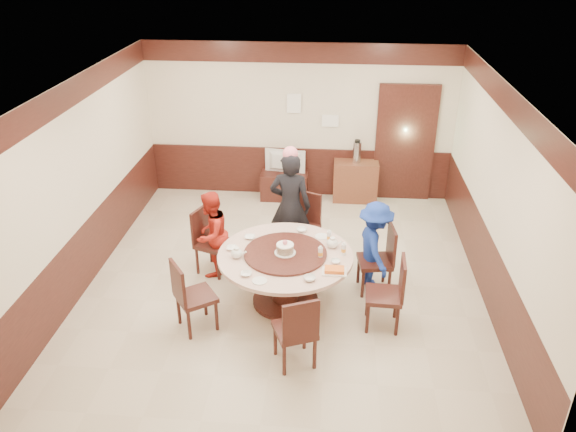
# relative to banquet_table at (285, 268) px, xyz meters

# --- Properties ---
(room) EXTENTS (6.00, 6.04, 2.84)m
(room) POSITION_rel_banquet_table_xyz_m (-0.05, 0.55, 0.55)
(room) COLOR beige
(room) RESTS_ON ground
(banquet_table) EXTENTS (1.76, 1.76, 0.78)m
(banquet_table) POSITION_rel_banquet_table_xyz_m (0.00, 0.00, 0.00)
(banquet_table) COLOR #391611
(banquet_table) RESTS_ON ground
(chair_0) EXTENTS (0.50, 0.50, 0.97)m
(chair_0) POSITION_rel_banquet_table_xyz_m (1.21, 0.41, -0.23)
(chair_0) COLOR #391611
(chair_0) RESTS_ON ground
(chair_1) EXTENTS (0.57, 0.58, 0.97)m
(chair_1) POSITION_rel_banquet_table_xyz_m (0.15, 1.28, -0.23)
(chair_1) COLOR #391611
(chair_1) RESTS_ON ground
(chair_2) EXTENTS (0.57, 0.57, 0.97)m
(chair_2) POSITION_rel_banquet_table_xyz_m (-1.13, 0.70, -0.23)
(chair_2) COLOR #391611
(chair_2) RESTS_ON ground
(chair_3) EXTENTS (0.62, 0.61, 0.97)m
(chair_3) POSITION_rel_banquet_table_xyz_m (-1.07, -0.63, -0.23)
(chair_3) COLOR #391611
(chair_3) RESTS_ON ground
(chair_4) EXTENTS (0.57, 0.58, 0.97)m
(chair_4) POSITION_rel_banquet_table_xyz_m (0.22, -1.17, -0.23)
(chair_4) COLOR #391611
(chair_4) RESTS_ON ground
(chair_5) EXTENTS (0.47, 0.46, 0.97)m
(chair_5) POSITION_rel_banquet_table_xyz_m (1.28, -0.39, -0.23)
(chair_5) COLOR #391611
(chair_5) RESTS_ON ground
(person_standing) EXTENTS (0.65, 0.46, 1.69)m
(person_standing) POSITION_rel_banquet_table_xyz_m (-0.04, 1.21, 0.31)
(person_standing) COLOR black
(person_standing) RESTS_ON ground
(person_red) EXTENTS (0.66, 0.74, 1.28)m
(person_red) POSITION_rel_banquet_table_xyz_m (-1.12, 0.64, 0.10)
(person_red) COLOR #B52318
(person_red) RESTS_ON ground
(person_blue) EXTENTS (0.66, 0.93, 1.30)m
(person_blue) POSITION_rel_banquet_table_xyz_m (1.18, 0.47, 0.11)
(person_blue) COLOR navy
(person_blue) RESTS_ON ground
(birthday_cake) EXTENTS (0.28, 0.28, 0.19)m
(birthday_cake) POSITION_rel_banquet_table_xyz_m (-0.00, -0.02, 0.31)
(birthday_cake) COLOR white
(birthday_cake) RESTS_ON banquet_table
(teapot_left) EXTENTS (0.17, 0.15, 0.13)m
(teapot_left) POSITION_rel_banquet_table_xyz_m (-0.61, -0.14, 0.28)
(teapot_left) COLOR white
(teapot_left) RESTS_ON banquet_table
(teapot_right) EXTENTS (0.17, 0.15, 0.13)m
(teapot_right) POSITION_rel_banquet_table_xyz_m (0.60, 0.23, 0.28)
(teapot_right) COLOR white
(teapot_right) RESTS_ON banquet_table
(bowl_0) EXTENTS (0.14, 0.14, 0.04)m
(bowl_0) POSITION_rel_banquet_table_xyz_m (-0.52, 0.37, 0.23)
(bowl_0) COLOR white
(bowl_0) RESTS_ON banquet_table
(bowl_1) EXTENTS (0.15, 0.15, 0.05)m
(bowl_1) POSITION_rel_banquet_table_xyz_m (0.34, -0.57, 0.24)
(bowl_1) COLOR white
(bowl_1) RESTS_ON banquet_table
(bowl_2) EXTENTS (0.14, 0.14, 0.03)m
(bowl_2) POSITION_rel_banquet_table_xyz_m (-0.43, -0.53, 0.23)
(bowl_2) COLOR white
(bowl_2) RESTS_ON banquet_table
(bowl_3) EXTENTS (0.12, 0.12, 0.04)m
(bowl_3) POSITION_rel_banquet_table_xyz_m (0.65, -0.16, 0.24)
(bowl_3) COLOR white
(bowl_3) RESTS_ON banquet_table
(bowl_4) EXTENTS (0.14, 0.14, 0.03)m
(bowl_4) POSITION_rel_banquet_table_xyz_m (-0.71, 0.06, 0.23)
(bowl_4) COLOR white
(bowl_4) RESTS_ON banquet_table
(bowl_5) EXTENTS (0.14, 0.14, 0.05)m
(bowl_5) POSITION_rel_banquet_table_xyz_m (0.17, 0.63, 0.24)
(bowl_5) COLOR white
(bowl_5) RESTS_ON banquet_table
(saucer_near) EXTENTS (0.18, 0.18, 0.01)m
(saucer_near) POSITION_rel_banquet_table_xyz_m (-0.25, -0.65, 0.22)
(saucer_near) COLOR white
(saucer_near) RESTS_ON banquet_table
(saucer_far) EXTENTS (0.18, 0.18, 0.01)m
(saucer_far) POSITION_rel_banquet_table_xyz_m (0.45, 0.50, 0.22)
(saucer_far) COLOR white
(saucer_far) RESTS_ON banquet_table
(shrimp_platter) EXTENTS (0.30, 0.20, 0.06)m
(shrimp_platter) POSITION_rel_banquet_table_xyz_m (0.64, -0.38, 0.24)
(shrimp_platter) COLOR white
(shrimp_platter) RESTS_ON banquet_table
(bottle_0) EXTENTS (0.06, 0.06, 0.16)m
(bottle_0) POSITION_rel_banquet_table_xyz_m (0.45, -0.07, 0.30)
(bottle_0) COLOR white
(bottle_0) RESTS_ON banquet_table
(bottle_1) EXTENTS (0.06, 0.06, 0.16)m
(bottle_1) POSITION_rel_banquet_table_xyz_m (0.75, 0.05, 0.30)
(bottle_1) COLOR white
(bottle_1) RESTS_ON banquet_table
(bottle_2) EXTENTS (0.06, 0.06, 0.16)m
(bottle_2) POSITION_rel_banquet_table_xyz_m (0.55, 0.37, 0.30)
(bottle_2) COLOR white
(bottle_2) RESTS_ON banquet_table
(tv_stand) EXTENTS (0.85, 0.45, 0.50)m
(tv_stand) POSITION_rel_banquet_table_xyz_m (-0.32, 3.28, -0.28)
(tv_stand) COLOR #391611
(tv_stand) RESTS_ON ground
(television) EXTENTS (0.75, 0.20, 0.43)m
(television) POSITION_rel_banquet_table_xyz_m (-0.32, 3.28, 0.18)
(television) COLOR gray
(television) RESTS_ON tv_stand
(side_cabinet) EXTENTS (0.80, 0.40, 0.75)m
(side_cabinet) POSITION_rel_banquet_table_xyz_m (0.99, 3.31, -0.16)
(side_cabinet) COLOR brown
(side_cabinet) RESTS_ON ground
(thermos) EXTENTS (0.15, 0.15, 0.38)m
(thermos) POSITION_rel_banquet_table_xyz_m (0.98, 3.31, 0.41)
(thermos) COLOR silver
(thermos) RESTS_ON side_cabinet
(notice_left) EXTENTS (0.25, 0.00, 0.35)m
(notice_left) POSITION_rel_banquet_table_xyz_m (-0.16, 3.49, 1.22)
(notice_left) COLOR white
(notice_left) RESTS_ON room
(notice_right) EXTENTS (0.30, 0.00, 0.22)m
(notice_right) POSITION_rel_banquet_table_xyz_m (0.49, 3.49, 0.92)
(notice_right) COLOR white
(notice_right) RESTS_ON room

